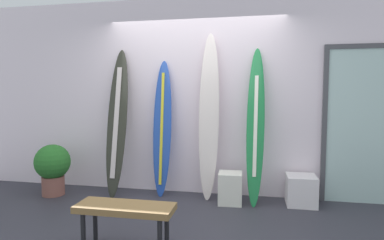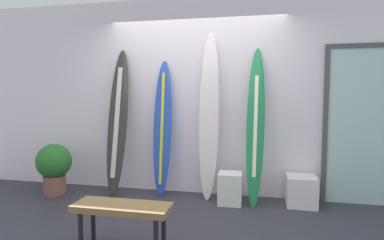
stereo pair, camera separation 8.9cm
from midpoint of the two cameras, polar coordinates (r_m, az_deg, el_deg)
ground at (r=3.80m, az=-2.55°, el=-18.10°), size 8.00×8.00×0.04m
wall_back at (r=4.77m, az=1.39°, el=4.09°), size 7.20×0.20×2.80m
surfboard_charcoal at (r=4.75m, az=-12.36°, el=-0.30°), size 0.30×0.55×2.09m
surfboard_cobalt at (r=4.62m, az=-4.64°, el=-1.61°), size 0.27×0.33×1.92m
surfboard_ivory at (r=4.45m, az=3.55°, el=0.45°), size 0.28×0.32×2.28m
surfboard_emerald at (r=4.33m, az=11.63°, el=-1.22°), size 0.25×0.50×2.06m
display_block_left at (r=4.55m, az=19.15°, el=-11.64°), size 0.38×0.38×0.39m
display_block_center at (r=4.41m, az=7.25°, el=-11.77°), size 0.32×0.32×0.41m
glass_door at (r=4.77m, az=28.51°, el=-0.41°), size 1.03×0.06×2.09m
potted_plant at (r=5.10m, az=-22.56°, el=-7.34°), size 0.49×0.49×0.73m
bench at (r=3.17m, az=-11.31°, el=-15.30°), size 0.91×0.32×0.44m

